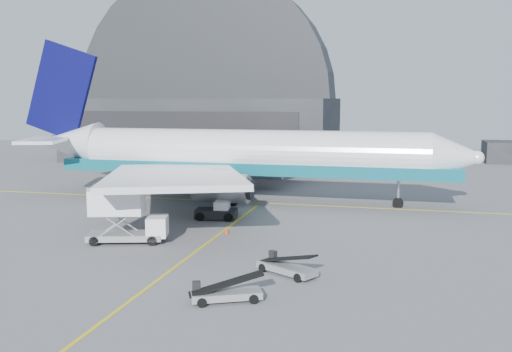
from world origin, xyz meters
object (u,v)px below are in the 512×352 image
(airliner, at_px, (234,155))
(belt_loader_a, at_px, (225,293))
(belt_loader_b, at_px, (286,267))
(catering_truck, at_px, (124,216))
(pushback_tug, at_px, (217,212))

(airliner, bearing_deg, belt_loader_a, -74.67)
(airliner, xyz_separation_m, belt_loader_b, (11.52, -26.82, -4.88))
(belt_loader_a, distance_m, belt_loader_b, 6.55)
(catering_truck, bearing_deg, pushback_tug, 50.88)
(pushback_tug, distance_m, belt_loader_a, 23.56)
(pushback_tug, bearing_deg, belt_loader_a, -78.37)
(catering_truck, distance_m, belt_loader_b, 15.85)
(airliner, xyz_separation_m, catering_truck, (-3.31, -21.51, -3.14))
(airliner, distance_m, pushback_tug, 11.70)
(catering_truck, height_order, belt_loader_a, catering_truck)
(pushback_tug, relative_size, belt_loader_a, 0.97)
(belt_loader_a, bearing_deg, airliner, 80.05)
(airliner, bearing_deg, pushback_tug, -83.05)
(pushback_tug, relative_size, belt_loader_b, 0.94)
(belt_loader_b, bearing_deg, catering_truck, -169.49)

